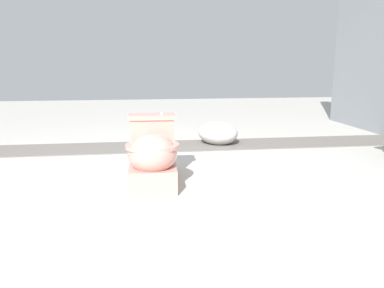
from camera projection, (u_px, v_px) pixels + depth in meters
ground_plane at (149, 187)px, 2.78m from camera, size 14.00×14.00×0.00m
gravel_strip at (191, 146)px, 4.16m from camera, size 0.56×8.00×0.01m
toilet at (153, 156)px, 2.81m from camera, size 0.64×0.40×0.52m
boulder_near at (218, 133)px, 4.21m from camera, size 0.59×0.60×0.26m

